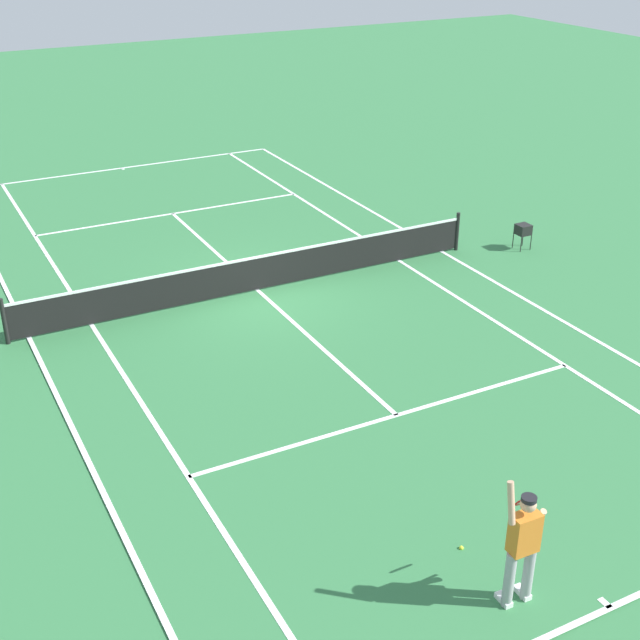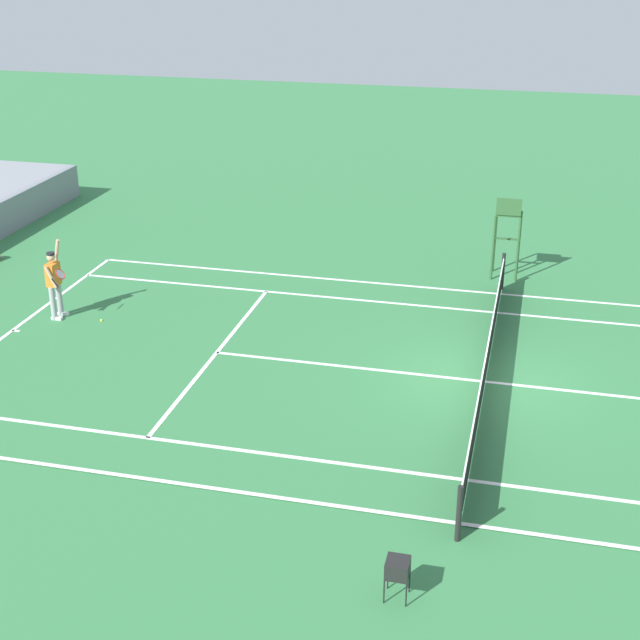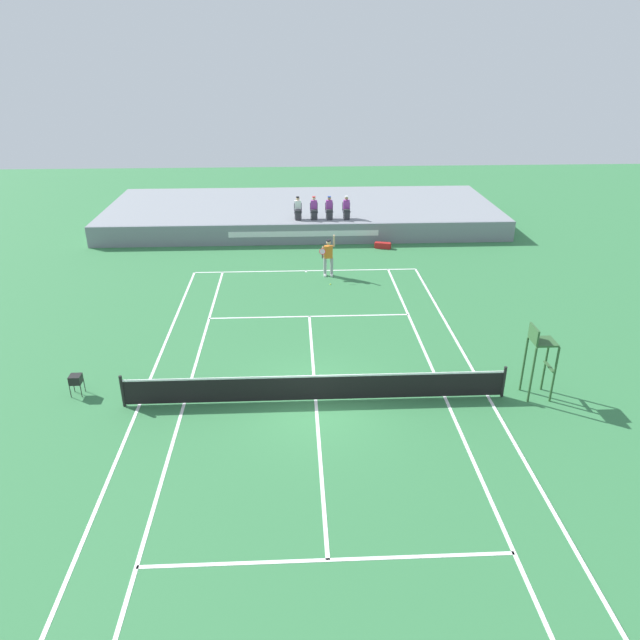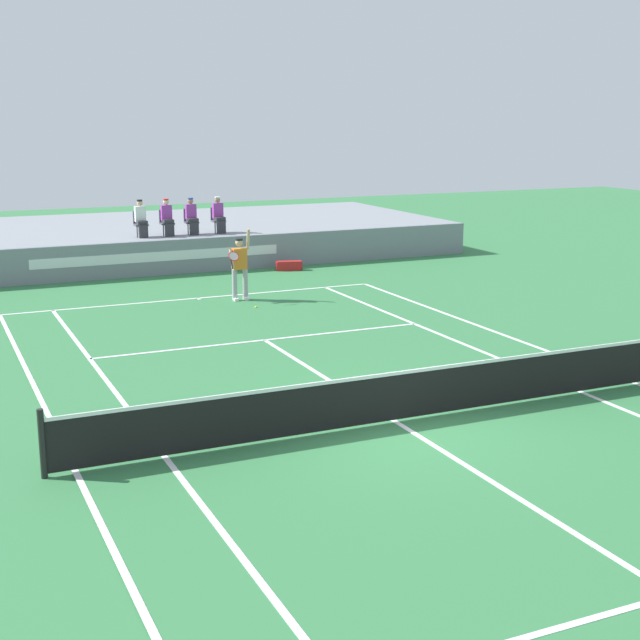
% 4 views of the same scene
% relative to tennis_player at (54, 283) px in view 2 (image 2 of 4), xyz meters
% --- Properties ---
extents(ground_plane, '(80.00, 80.00, 0.00)m').
position_rel_tennis_player_xyz_m(ground_plane, '(-1.06, -11.17, -0.99)').
color(ground_plane, '#337542').
extents(court, '(11.08, 23.88, 0.03)m').
position_rel_tennis_player_xyz_m(court, '(-1.06, -11.17, -0.98)').
color(court, '#337542').
rests_on(court, ground).
extents(net, '(11.98, 0.10, 1.07)m').
position_rel_tennis_player_xyz_m(net, '(-1.06, -11.17, -0.47)').
color(net, black).
rests_on(net, ground).
extents(tennis_player, '(0.77, 0.62, 2.08)m').
position_rel_tennis_player_xyz_m(tennis_player, '(0.00, 0.00, 0.00)').
color(tennis_player, '#9E9EA3').
rests_on(tennis_player, ground).
extents(tennis_ball, '(0.07, 0.07, 0.07)m').
position_rel_tennis_player_xyz_m(tennis_ball, '(0.04, -1.20, -0.96)').
color(tennis_ball, '#D1E533').
rests_on(tennis_ball, ground).
extents(umpire_chair, '(0.77, 0.77, 2.44)m').
position_rel_tennis_player_xyz_m(umpire_chair, '(5.87, -11.17, 0.56)').
color(umpire_chair, '#2D562D').
rests_on(umpire_chair, ground).
extents(ball_hopper, '(0.36, 0.36, 0.70)m').
position_rel_tennis_player_xyz_m(ball_hopper, '(-8.66, -10.41, -0.42)').
color(ball_hopper, black).
rests_on(ball_hopper, ground).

